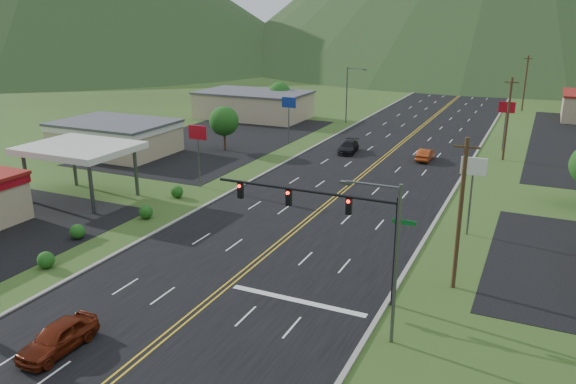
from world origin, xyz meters
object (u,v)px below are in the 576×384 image
at_px(gas_canopy, 79,149).
at_px(streetlight_east, 391,254).
at_px(streetlight_west, 349,91).
at_px(traffic_signal, 333,214).
at_px(car_red_far, 425,155).
at_px(car_dark_mid, 349,147).
at_px(car_red_near, 58,338).

bearing_deg(gas_canopy, streetlight_east, -19.88).
bearing_deg(streetlight_west, traffic_signal, -72.03).
height_order(streetlight_west, car_red_far, streetlight_west).
distance_m(streetlight_east, streetlight_west, 64.21).
bearing_deg(traffic_signal, gas_canopy, 164.30).
bearing_deg(gas_canopy, car_red_far, 46.81).
relative_size(streetlight_east, car_dark_mid, 1.82).
xyz_separation_m(streetlight_west, car_red_far, (16.59, -19.33, -4.47)).
height_order(traffic_signal, gas_canopy, traffic_signal).
xyz_separation_m(car_red_near, car_red_far, (9.17, 48.92, -0.08)).
bearing_deg(car_red_far, car_dark_mid, 1.12).
bearing_deg(car_red_near, gas_canopy, 131.47).
bearing_deg(gas_canopy, streetlight_west, 77.87).
bearing_deg(streetlight_west, gas_canopy, -102.13).
bearing_deg(car_dark_mid, car_red_far, -6.04).
distance_m(car_red_near, car_dark_mid, 48.83).
bearing_deg(car_red_near, car_dark_mid, 90.97).
xyz_separation_m(streetlight_west, gas_canopy, (-10.32, -48.00, -0.31)).
height_order(streetlight_west, car_red_near, streetlight_west).
xyz_separation_m(gas_canopy, car_dark_mid, (17.12, 28.57, -4.15)).
relative_size(traffic_signal, gas_canopy, 1.31).
height_order(traffic_signal, streetlight_west, streetlight_west).
height_order(streetlight_west, gas_canopy, streetlight_west).
bearing_deg(traffic_signal, car_red_near, -131.26).
distance_m(car_red_near, car_red_far, 49.77).
height_order(gas_canopy, car_red_near, gas_canopy).
height_order(streetlight_east, streetlight_west, same).
xyz_separation_m(traffic_signal, streetlight_west, (-18.16, 56.00, -0.15)).
height_order(streetlight_east, car_red_near, streetlight_east).
distance_m(streetlight_east, gas_canopy, 35.28).
bearing_deg(gas_canopy, traffic_signal, -15.70).
bearing_deg(streetlight_east, gas_canopy, 160.12).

